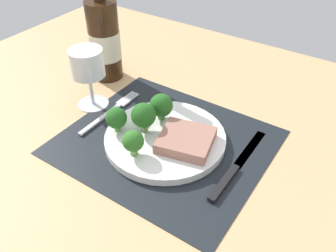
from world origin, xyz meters
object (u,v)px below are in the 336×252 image
object	(u,v)px
plate	(165,138)
steak	(185,141)
wine_glass	(88,66)
knife	(234,168)
wine_bottle	(104,39)
fork	(111,111)

from	to	relation	value
plate	steak	bearing A→B (deg)	-4.59
steak	wine_glass	distance (cm)	27.95
plate	wine_glass	bearing A→B (deg)	174.81
steak	knife	bearing A→B (deg)	5.05
wine_bottle	plate	bearing A→B (deg)	-26.69
fork	wine_glass	world-z (taller)	wine_glass
knife	wine_bottle	world-z (taller)	wine_bottle
fork	knife	world-z (taller)	knife
steak	knife	world-z (taller)	steak
fork	knife	distance (cm)	31.47
knife	wine_glass	bearing A→B (deg)	179.40
plate	wine_bottle	distance (cm)	32.36
fork	wine_bottle	distance (cm)	19.74
plate	fork	size ratio (longest dim) A/B	1.29
plate	fork	bearing A→B (deg)	174.93
wine_glass	steak	bearing A→B (deg)	-5.08
plate	steak	size ratio (longest dim) A/B	2.43
knife	wine_glass	world-z (taller)	wine_glass
steak	fork	distance (cm)	21.18
plate	wine_glass	distance (cm)	23.84
steak	wine_glass	size ratio (longest dim) A/B	0.73
knife	wine_bottle	distance (cm)	46.20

